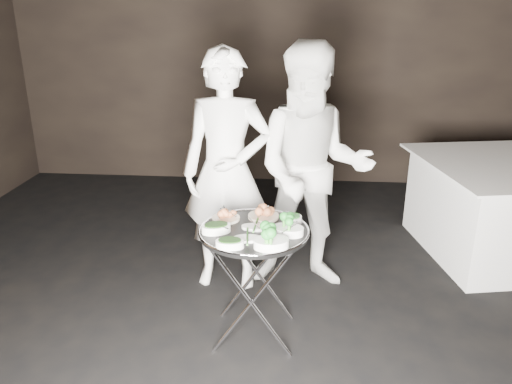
# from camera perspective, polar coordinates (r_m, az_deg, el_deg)

# --- Properties ---
(floor) EXTENTS (6.00, 7.00, 0.05)m
(floor) POSITION_cam_1_polar(r_m,az_deg,el_deg) (3.23, -2.81, -19.17)
(floor) COLOR black
(floor) RESTS_ON ground
(wall_back) EXTENTS (6.00, 0.05, 3.00)m
(wall_back) POSITION_cam_1_polar(r_m,az_deg,el_deg) (6.03, 1.41, 15.21)
(wall_back) COLOR black
(wall_back) RESTS_ON floor
(tray_stand) EXTENTS (0.51, 0.43, 0.74)m
(tray_stand) POSITION_cam_1_polar(r_m,az_deg,el_deg) (3.20, -0.23, -9.93)
(tray_stand) COLOR silver
(tray_stand) RESTS_ON floor
(serving_tray) EXTENTS (0.68, 0.68, 0.04)m
(serving_tray) POSITION_cam_1_polar(r_m,az_deg,el_deg) (3.05, -0.23, -4.53)
(serving_tray) COLOR black
(serving_tray) RESTS_ON tray_stand
(potato_plate_a) EXTENTS (0.19, 0.19, 0.07)m
(potato_plate_a) POSITION_cam_1_polar(r_m,az_deg,el_deg) (3.19, -3.48, -2.69)
(potato_plate_a) COLOR beige
(potato_plate_a) RESTS_ON serving_tray
(potato_plate_b) EXTENTS (0.20, 0.20, 0.07)m
(potato_plate_b) POSITION_cam_1_polar(r_m,az_deg,el_deg) (3.21, 0.86, -2.40)
(potato_plate_b) COLOR beige
(potato_plate_b) RESTS_ON serving_tray
(greens_bowl) EXTENTS (0.12, 0.12, 0.07)m
(greens_bowl) POSITION_cam_1_polar(r_m,az_deg,el_deg) (3.14, 4.15, -2.99)
(greens_bowl) COLOR white
(greens_bowl) RESTS_ON serving_tray
(asparagus_plate_a) EXTENTS (0.18, 0.11, 0.04)m
(asparagus_plate_a) POSITION_cam_1_polar(r_m,az_deg,el_deg) (3.06, -0.05, -3.96)
(asparagus_plate_a) COLOR white
(asparagus_plate_a) RESTS_ON serving_tray
(asparagus_plate_b) EXTENTS (0.18, 0.11, 0.03)m
(asparagus_plate_b) POSITION_cam_1_polar(r_m,az_deg,el_deg) (2.91, -0.99, -5.24)
(asparagus_plate_b) COLOR white
(asparagus_plate_b) RESTS_ON serving_tray
(spinach_bowl_a) EXTENTS (0.21, 0.17, 0.07)m
(spinach_bowl_a) POSITION_cam_1_polar(r_m,az_deg,el_deg) (3.01, -4.58, -4.02)
(spinach_bowl_a) COLOR white
(spinach_bowl_a) RESTS_ON serving_tray
(spinach_bowl_b) EXTENTS (0.17, 0.12, 0.07)m
(spinach_bowl_b) POSITION_cam_1_polar(r_m,az_deg,el_deg) (2.83, -3.02, -5.78)
(spinach_bowl_b) COLOR white
(spinach_bowl_b) RESTS_ON serving_tray
(broccoli_bowl_a) EXTENTS (0.21, 0.17, 0.08)m
(broccoli_bowl_a) POSITION_cam_1_polar(r_m,az_deg,el_deg) (2.98, 3.69, -4.21)
(broccoli_bowl_a) COLOR white
(broccoli_bowl_a) RESTS_ON serving_tray
(broccoli_bowl_b) EXTENTS (0.23, 0.19, 0.08)m
(broccoli_bowl_b) POSITION_cam_1_polar(r_m,az_deg,el_deg) (2.82, 1.76, -5.66)
(broccoli_bowl_b) COLOR white
(broccoli_bowl_b) RESTS_ON serving_tray
(serving_utensils) EXTENTS (0.56, 0.42, 0.01)m
(serving_utensils) POSITION_cam_1_polar(r_m,az_deg,el_deg) (3.09, 0.18, -3.10)
(serving_utensils) COLOR silver
(serving_utensils) RESTS_ON serving_tray
(waiter_left) EXTENTS (0.66, 0.44, 1.80)m
(waiter_left) POSITION_cam_1_polar(r_m,az_deg,el_deg) (3.66, -3.37, 2.28)
(waiter_left) COLOR white
(waiter_left) RESTS_ON floor
(waiter_right) EXTENTS (0.90, 0.70, 1.83)m
(waiter_right) POSITION_cam_1_polar(r_m,az_deg,el_deg) (3.66, 6.44, 2.46)
(waiter_right) COLOR white
(waiter_right) RESTS_ON floor
(dining_table) EXTENTS (1.44, 1.44, 0.82)m
(dining_table) POSITION_cam_1_polar(r_m,az_deg,el_deg) (4.80, 26.75, -1.67)
(dining_table) COLOR white
(dining_table) RESTS_ON floor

